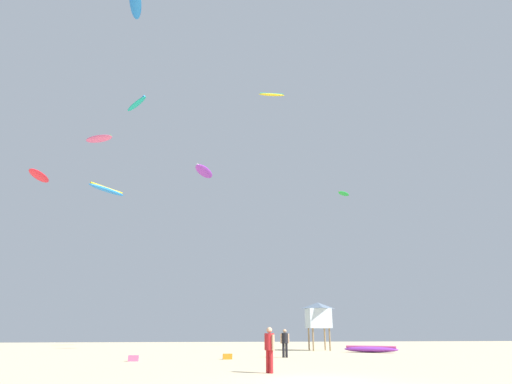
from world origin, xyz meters
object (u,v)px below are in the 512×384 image
(kite_aloft_7, at_px, (99,139))
(kite_aloft_5, at_px, (107,190))
(kite_grounded_near, at_px, (371,349))
(cooler_box, at_px, (228,357))
(kite_aloft_2, at_px, (272,95))
(kite_aloft_3, at_px, (135,2))
(gear_bag, at_px, (133,358))
(kite_aloft_0, at_px, (39,176))
(kite_aloft_1, at_px, (137,104))
(kite_aloft_4, at_px, (344,194))
(lifeguard_tower, at_px, (318,315))
(kite_aloft_6, at_px, (204,171))
(person_midground, at_px, (285,341))
(person_foreground, at_px, (269,346))

(kite_aloft_7, bearing_deg, kite_aloft_5, -72.49)
(kite_grounded_near, distance_m, kite_aloft_5, 25.86)
(cooler_box, distance_m, kite_aloft_2, 24.97)
(kite_aloft_3, height_order, kite_aloft_7, kite_aloft_3)
(gear_bag, bearing_deg, kite_aloft_0, 133.65)
(kite_grounded_near, distance_m, kite_aloft_1, 36.07)
(kite_aloft_3, distance_m, kite_aloft_4, 33.28)
(lifeguard_tower, distance_m, kite_aloft_2, 21.11)
(lifeguard_tower, bearing_deg, gear_bag, -138.61)
(kite_aloft_0, relative_size, kite_aloft_1, 0.83)
(kite_aloft_0, bearing_deg, kite_aloft_5, -11.02)
(kite_aloft_0, height_order, kite_aloft_5, kite_aloft_0)
(kite_aloft_4, bearing_deg, lifeguard_tower, -122.65)
(kite_aloft_0, distance_m, kite_aloft_6, 19.36)
(person_midground, xyz_separation_m, gear_bag, (-9.26, -2.47, -0.87))
(kite_aloft_0, bearing_deg, kite_aloft_1, 50.18)
(kite_aloft_6, bearing_deg, kite_aloft_0, -141.90)
(kite_aloft_0, relative_size, kite_aloft_3, 0.83)
(person_foreground, relative_size, kite_aloft_3, 0.41)
(kite_aloft_1, relative_size, kite_aloft_2, 1.71)
(kite_aloft_2, bearing_deg, kite_aloft_5, 176.29)
(kite_aloft_0, bearing_deg, kite_aloft_6, 38.10)
(kite_grounded_near, xyz_separation_m, kite_aloft_7, (-27.81, 19.35, 25.80))
(person_midground, distance_m, kite_aloft_4, 30.41)
(person_midground, relative_size, gear_bag, 3.15)
(kite_aloft_1, bearing_deg, cooler_box, -61.48)
(person_foreground, height_order, kite_aloft_1, kite_aloft_1)
(lifeguard_tower, height_order, kite_aloft_0, kite_aloft_0)
(cooler_box, bearing_deg, lifeguard_tower, 52.17)
(person_foreground, relative_size, kite_aloft_7, 0.42)
(cooler_box, height_order, kite_aloft_5, kite_aloft_5)
(kite_aloft_2, distance_m, kite_aloft_4, 19.55)
(kite_aloft_4, bearing_deg, kite_aloft_1, -169.50)
(kite_aloft_1, bearing_deg, kite_aloft_7, 124.11)
(person_foreground, xyz_separation_m, person_midground, (2.82, 10.82, -0.01))
(kite_aloft_2, bearing_deg, kite_aloft_3, -152.99)
(lifeguard_tower, bearing_deg, person_foreground, -110.80)
(kite_aloft_4, bearing_deg, kite_grounded_near, -105.02)
(kite_aloft_3, height_order, kite_aloft_5, kite_aloft_3)
(kite_grounded_near, xyz_separation_m, kite_aloft_4, (4.16, 15.49, 18.27))
(kite_aloft_1, distance_m, kite_aloft_5, 16.20)
(kite_aloft_3, relative_size, kite_aloft_4, 1.98)
(person_midground, relative_size, kite_aloft_3, 0.41)
(kite_aloft_2, height_order, kite_aloft_4, kite_aloft_2)
(person_foreground, bearing_deg, kite_aloft_3, 98.24)
(person_midground, relative_size, cooler_box, 3.15)
(kite_aloft_1, bearing_deg, kite_aloft_2, -34.94)
(cooler_box, bearing_deg, kite_aloft_0, 147.71)
(person_midground, xyz_separation_m, kite_aloft_2, (0.54, 6.80, 22.32))
(kite_aloft_1, bearing_deg, person_foreground, -68.52)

